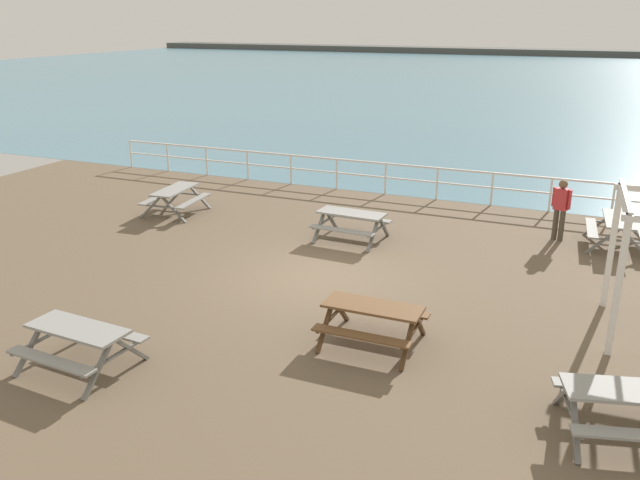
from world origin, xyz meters
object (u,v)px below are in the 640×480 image
Objects in this scene: picnic_table_far_right at (618,226)px; visitor at (561,206)px; picnic_table_seaward at (373,315)px; picnic_table_far_left at (175,195)px; picnic_table_near_left at (351,219)px; picnic_table_corner at (79,337)px; picnic_table_mid_centre at (628,401)px.

picnic_table_far_right is 1.49m from visitor.
picnic_table_far_right is at bearing 61.76° from picnic_table_seaward.
picnic_table_far_left is 10.01m from picnic_table_seaward.
picnic_table_seaward is (2.45, -5.40, 0.00)m from picnic_table_near_left.
picnic_table_far_left and picnic_table_seaward have the same top height.
picnic_table_near_left is 0.99× the size of picnic_table_corner.
picnic_table_far_right and picnic_table_corner have the same top height.
picnic_table_corner is (-4.30, -2.80, 0.00)m from picnic_table_seaward.
visitor is (5.12, 2.19, 0.36)m from picnic_table_near_left.
picnic_table_near_left and picnic_table_far_right have the same top height.
visitor is at bearing 86.60° from picnic_table_far_right.
picnic_table_mid_centre is 1.13× the size of picnic_table_corner.
picnic_table_far_right is at bearing 21.33° from picnic_table_near_left.
picnic_table_seaward is at bearing 148.06° from picnic_table_mid_centre.
picnic_table_corner is at bearing -10.84° from visitor.
picnic_table_seaward is at bearing -129.30° from picnic_table_far_left.
picnic_table_far_right is (12.39, 1.97, 0.00)m from picnic_table_far_left.
picnic_table_near_left and picnic_table_mid_centre have the same top height.
picnic_table_far_left is 1.02× the size of picnic_table_corner.
picnic_table_near_left is 9.42m from picnic_table_mid_centre.
visitor reaches higher than picnic_table_mid_centre.
picnic_table_far_right is 1.14× the size of visitor.
picnic_table_mid_centre is 14.28m from picnic_table_far_left.
picnic_table_mid_centre is 4.42m from picnic_table_seaward.
picnic_table_near_left is 0.87× the size of picnic_table_mid_centre.
picnic_table_corner is at bearing 174.75° from picnic_table_mid_centre.
picnic_table_mid_centre is at bearing -42.06° from picnic_table_near_left.
visitor reaches higher than picnic_table_near_left.
picnic_table_far_right is at bearing -85.99° from picnic_table_far_left.
visitor reaches higher than picnic_table_seaward.
picnic_table_far_right and picnic_table_seaward have the same top height.
picnic_table_near_left is 1.13× the size of visitor.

